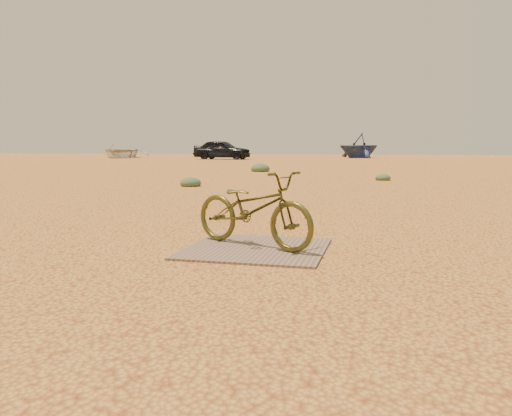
% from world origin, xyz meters
% --- Properties ---
extents(ground, '(120.00, 120.00, 0.00)m').
position_xyz_m(ground, '(0.00, 0.00, 0.00)').
color(ground, gold).
rests_on(ground, ground).
extents(plywood_board, '(1.35, 1.32, 0.02)m').
position_xyz_m(plywood_board, '(-0.53, 0.22, 0.01)').
color(plywood_board, '#806753').
rests_on(plywood_board, ground).
extents(bicycle, '(1.51, 1.06, 0.75)m').
position_xyz_m(bicycle, '(-0.58, 0.29, 0.40)').
color(bicycle, '#474519').
rests_on(bicycle, plywood_board).
extents(car, '(4.60, 2.07, 1.53)m').
position_xyz_m(car, '(-11.65, 33.50, 0.77)').
color(car, black).
rests_on(car, ground).
extents(boat_near_left, '(5.61, 6.83, 1.23)m').
position_xyz_m(boat_near_left, '(-22.12, 36.40, 0.62)').
color(boat_near_left, beige).
rests_on(boat_near_left, ground).
extents(boat_far_left, '(5.56, 5.53, 2.22)m').
position_xyz_m(boat_far_left, '(-1.34, 41.14, 1.11)').
color(boat_far_left, navy).
rests_on(boat_far_left, ground).
extents(kale_a, '(0.54, 0.54, 0.30)m').
position_xyz_m(kale_a, '(-4.07, 7.46, 0.00)').
color(kale_a, '#54714E').
rests_on(kale_a, ground).
extents(kale_b, '(0.45, 0.45, 0.25)m').
position_xyz_m(kale_b, '(0.70, 10.99, 0.00)').
color(kale_b, '#54714E').
rests_on(kale_b, ground).
extents(kale_c, '(0.76, 0.76, 0.42)m').
position_xyz_m(kale_c, '(-4.11, 15.21, 0.00)').
color(kale_c, '#54714E').
rests_on(kale_c, ground).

